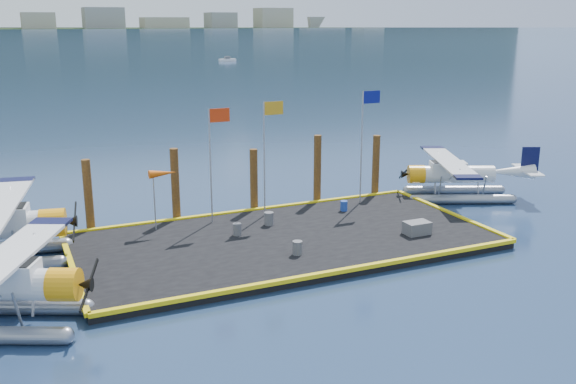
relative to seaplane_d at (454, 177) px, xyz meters
name	(u,v)px	position (x,y,z in m)	size (l,w,h in m)	color
ground	(285,245)	(-12.89, -3.43, -1.43)	(4000.00, 4000.00, 0.00)	navy
dock	(285,241)	(-12.89, -3.43, -1.23)	(20.00, 10.00, 0.40)	black
dock_bumpers	(285,236)	(-12.89, -3.43, -0.94)	(20.25, 10.25, 0.18)	yellow
far_backdrop	(98,21)	(227.02, 1734.09, 8.02)	(3050.00, 2050.00, 810.00)	black
seaplane_d	(454,177)	(0.00, 0.00, 0.00)	(8.55, 9.00, 3.28)	gray
drum_0	(237,229)	(-14.90, -2.17, -0.73)	(0.42, 0.42, 0.60)	#535357
drum_1	(297,248)	(-13.32, -5.86, -0.71)	(0.45, 0.45, 0.64)	#535357
drum_4	(344,206)	(-8.01, -0.61, -0.75)	(0.40, 0.40, 0.56)	#1C3B9C
drum_5	(269,219)	(-12.83, -1.29, -0.69)	(0.49, 0.49, 0.69)	#535357
crate	(417,228)	(-6.64, -5.65, -0.72)	(1.26, 0.84, 0.63)	#535357
flagpole_red	(214,148)	(-15.18, 0.37, 2.97)	(1.14, 0.08, 6.00)	#95959D
flagpole_yellow	(268,141)	(-12.19, 0.37, 3.08)	(1.14, 0.08, 6.20)	#95959D
flagpole_blue	(365,130)	(-6.19, 0.37, 3.26)	(1.14, 0.08, 6.50)	#95959D
windsock	(162,175)	(-17.91, 0.37, 1.80)	(1.40, 0.44, 3.12)	#95959D
piling_0	(89,198)	(-21.39, 1.97, 0.57)	(0.44, 0.44, 4.00)	#402712
piling_1	(175,187)	(-16.89, 1.97, 0.67)	(0.44, 0.44, 4.20)	#402712
piling_2	(254,182)	(-12.39, 1.97, 0.47)	(0.44, 0.44, 3.80)	#402712
piling_3	(317,171)	(-8.39, 1.97, 0.72)	(0.44, 0.44, 4.30)	#402712
piling_4	(376,168)	(-4.39, 1.97, 0.57)	(0.44, 0.44, 4.00)	#402712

